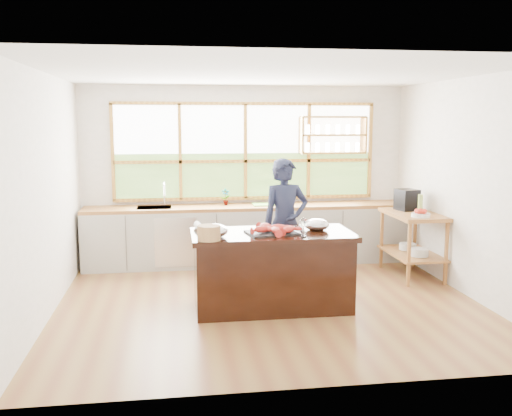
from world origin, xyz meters
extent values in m
plane|color=olive|center=(0.00, 0.00, 0.00)|extent=(5.00, 5.00, 0.00)
cube|color=white|center=(0.00, 2.25, 1.35)|extent=(5.00, 0.02, 2.70)
cube|color=white|center=(0.00, -2.25, 1.35)|extent=(5.00, 0.02, 2.70)
cube|color=white|center=(-2.50, 0.00, 1.35)|extent=(0.02, 4.50, 2.70)
cube|color=white|center=(2.50, 0.00, 1.35)|extent=(0.02, 4.50, 2.70)
cube|color=silver|center=(0.00, 0.00, 2.70)|extent=(5.00, 4.50, 0.02)
cube|color=#BF9039|center=(0.00, 2.22, 1.70)|extent=(4.05, 0.06, 1.50)
cube|color=white|center=(0.00, 2.24, 2.05)|extent=(3.98, 0.01, 0.75)
cube|color=#335417|center=(0.00, 2.24, 1.32)|extent=(3.98, 0.01, 0.70)
cube|color=#BF9039|center=(1.35, 2.11, 2.23)|extent=(1.00, 0.28, 0.03)
cube|color=#BF9039|center=(1.35, 2.11, 1.95)|extent=(1.00, 0.28, 0.03)
cube|color=#BF9039|center=(1.35, 2.11, 1.67)|extent=(1.00, 0.28, 0.03)
cube|color=#BF9039|center=(0.85, 2.11, 1.95)|extent=(0.03, 0.28, 0.55)
cube|color=#BF9039|center=(1.85, 2.11, 1.95)|extent=(0.03, 0.28, 0.55)
cube|color=#AAA9A2|center=(0.00, 1.94, 0.42)|extent=(4.90, 0.62, 0.85)
cube|color=silver|center=(-1.10, 1.62, 0.43)|extent=(0.60, 0.01, 0.72)
cube|color=#A0642F|center=(0.00, 1.94, 0.88)|extent=(4.90, 0.62, 0.05)
cube|color=silver|center=(-1.40, 1.94, 0.82)|extent=(0.50, 0.42, 0.16)
cube|color=#A0642F|center=(2.45, 0.40, 0.45)|extent=(0.04, 0.04, 0.90)
cube|color=#A0642F|center=(2.45, 1.40, 0.45)|extent=(0.04, 0.04, 0.90)
cube|color=#A0642F|center=(1.93, 0.40, 0.45)|extent=(0.04, 0.04, 0.90)
cube|color=#A0642F|center=(1.93, 1.40, 0.45)|extent=(0.04, 0.04, 0.90)
cube|color=#A0642F|center=(2.19, 0.90, 0.32)|extent=(0.62, 1.10, 0.03)
cube|color=#A0642F|center=(2.19, 0.90, 0.88)|extent=(0.62, 1.10, 0.05)
cylinder|color=silver|center=(2.19, 0.65, 0.39)|extent=(0.24, 0.24, 0.11)
cylinder|color=silver|center=(2.19, 1.05, 0.38)|extent=(0.24, 0.24, 0.09)
cube|color=black|center=(0.00, -0.20, 0.42)|extent=(1.77, 0.82, 0.84)
cube|color=black|center=(0.00, -0.20, 0.87)|extent=(1.85, 0.90, 0.06)
imported|color=#191D33|center=(0.32, 0.64, 0.85)|extent=(0.67, 0.49, 1.69)
imported|color=slate|center=(-0.33, 2.00, 1.03)|extent=(0.14, 0.10, 0.26)
cube|color=#68B23F|center=(0.28, 1.94, 0.91)|extent=(0.40, 0.30, 0.01)
cube|color=black|center=(2.19, 1.14, 1.05)|extent=(0.32, 0.33, 0.30)
cylinder|color=#96B451|center=(2.24, 0.80, 1.04)|extent=(0.09, 0.09, 0.27)
cylinder|color=silver|center=(2.14, 0.55, 0.93)|extent=(0.25, 0.25, 0.05)
sphere|color=#B62212|center=(2.19, 0.55, 0.97)|extent=(0.07, 0.07, 0.07)
sphere|color=#B62212|center=(2.16, 0.60, 0.97)|extent=(0.07, 0.07, 0.07)
sphere|color=#B62212|center=(2.10, 0.58, 0.97)|extent=(0.07, 0.07, 0.07)
sphere|color=#B62212|center=(2.10, 0.53, 0.97)|extent=(0.07, 0.07, 0.07)
sphere|color=#B62212|center=(2.16, 0.51, 0.97)|extent=(0.07, 0.07, 0.07)
cube|color=black|center=(-0.01, -0.27, 0.91)|extent=(0.61, 0.49, 0.02)
ellipsoid|color=red|center=(-0.13, -0.32, 0.96)|extent=(0.23, 0.15, 0.08)
ellipsoid|color=red|center=(0.07, -0.25, 0.96)|extent=(0.23, 0.14, 0.08)
ellipsoid|color=red|center=(0.17, -0.37, 0.96)|extent=(0.21, 0.21, 0.08)
ellipsoid|color=red|center=(-0.06, -0.15, 0.96)|extent=(0.18, 0.23, 0.08)
ellipsoid|color=red|center=(0.01, -0.41, 0.96)|extent=(0.11, 0.22, 0.08)
ellipsoid|color=silver|center=(-0.68, -0.36, 0.97)|extent=(0.32, 0.32, 0.16)
ellipsoid|color=silver|center=(0.54, -0.13, 0.96)|extent=(0.29, 0.29, 0.14)
cylinder|color=white|center=(0.29, -0.53, 0.90)|extent=(0.06, 0.06, 0.01)
cylinder|color=white|center=(0.29, -0.53, 0.97)|extent=(0.01, 0.01, 0.13)
ellipsoid|color=white|center=(0.29, -0.53, 1.07)|extent=(0.08, 0.08, 0.10)
cylinder|color=#AE8451|center=(-0.74, -0.53, 0.98)|extent=(0.25, 0.25, 0.16)
cylinder|color=white|center=(-0.83, 0.07, 0.94)|extent=(0.12, 0.31, 0.08)
camera|label=1|loc=(-1.10, -6.53, 2.17)|focal=40.00mm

